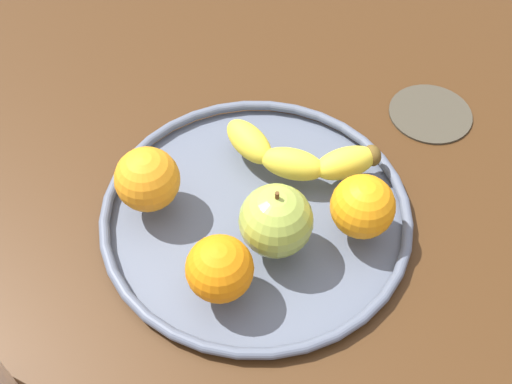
# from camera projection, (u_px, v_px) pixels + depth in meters

# --- Properties ---
(ground_plane) EXTENTS (1.28, 1.28, 0.04)m
(ground_plane) POSITION_uv_depth(u_px,v_px,m) (256.00, 228.00, 0.74)
(ground_plane) COLOR #3D2410
(fruit_bowl) EXTENTS (0.35, 0.35, 0.02)m
(fruit_bowl) POSITION_uv_depth(u_px,v_px,m) (256.00, 213.00, 0.72)
(fruit_bowl) COLOR #4F5767
(fruit_bowl) RESTS_ON ground_plane
(banana) EXTENTS (0.19, 0.10, 0.04)m
(banana) POSITION_uv_depth(u_px,v_px,m) (299.00, 156.00, 0.73)
(banana) COLOR yellow
(banana) RESTS_ON fruit_bowl
(apple) EXTENTS (0.08, 0.08, 0.09)m
(apple) POSITION_uv_depth(u_px,v_px,m) (276.00, 221.00, 0.65)
(apple) COLOR #95AA40
(apple) RESTS_ON fruit_bowl
(orange_center) EXTENTS (0.07, 0.07, 0.07)m
(orange_center) POSITION_uv_depth(u_px,v_px,m) (220.00, 269.00, 0.62)
(orange_center) COLOR orange
(orange_center) RESTS_ON fruit_bowl
(orange_front_left) EXTENTS (0.07, 0.07, 0.07)m
(orange_front_left) POSITION_uv_depth(u_px,v_px,m) (147.00, 179.00, 0.69)
(orange_front_left) COLOR orange
(orange_front_left) RESTS_ON fruit_bowl
(orange_back_left) EXTENTS (0.07, 0.07, 0.07)m
(orange_back_left) POSITION_uv_depth(u_px,v_px,m) (363.00, 207.00, 0.67)
(orange_back_left) COLOR orange
(orange_back_left) RESTS_ON fruit_bowl
(ambient_coaster) EXTENTS (0.11, 0.11, 0.01)m
(ambient_coaster) POSITION_uv_depth(u_px,v_px,m) (431.00, 113.00, 0.82)
(ambient_coaster) COLOR #3A3428
(ambient_coaster) RESTS_ON ground_plane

